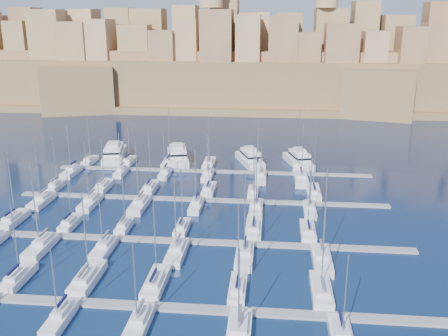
# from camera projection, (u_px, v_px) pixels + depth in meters

# --- Properties ---
(ground) EXTENTS (600.00, 600.00, 0.00)m
(ground) POSITION_uv_depth(u_px,v_px,m) (193.00, 217.00, 103.68)
(ground) COLOR #050E31
(ground) RESTS_ON ground
(pontoon_near) EXTENTS (84.00, 2.00, 0.40)m
(pontoon_near) POSITION_uv_depth(u_px,v_px,m) (156.00, 307.00, 71.23)
(pontoon_near) COLOR slate
(pontoon_near) RESTS_ON ground
(pontoon_mid_near) EXTENTS (84.00, 2.00, 0.40)m
(pontoon_mid_near) POSITION_uv_depth(u_px,v_px,m) (183.00, 241.00, 92.19)
(pontoon_mid_near) COLOR slate
(pontoon_mid_near) RESTS_ON ground
(pontoon_mid_far) EXTENTS (84.00, 2.00, 0.40)m
(pontoon_mid_far) POSITION_uv_depth(u_px,v_px,m) (200.00, 200.00, 113.15)
(pontoon_mid_far) COLOR slate
(pontoon_mid_far) RESTS_ON ground
(pontoon_far) EXTENTS (84.00, 2.00, 0.40)m
(pontoon_far) POSITION_uv_depth(u_px,v_px,m) (212.00, 171.00, 134.11)
(pontoon_far) COLOR slate
(pontoon_far) RESTS_ON ground
(sailboat_1) EXTENTS (2.55, 8.50, 13.34)m
(sailboat_1) POSITION_uv_depth(u_px,v_px,m) (18.00, 278.00, 78.17)
(sailboat_1) COLOR silver
(sailboat_1) RESTS_ON ground
(sailboat_2) EXTENTS (3.07, 10.22, 15.07)m
(sailboat_2) POSITION_uv_depth(u_px,v_px,m) (87.00, 278.00, 77.94)
(sailboat_2) COLOR silver
(sailboat_2) RESTS_ON ground
(sailboat_3) EXTENTS (2.89, 9.65, 14.65)m
(sailboat_3) POSITION_uv_depth(u_px,v_px,m) (156.00, 283.00, 76.63)
(sailboat_3) COLOR silver
(sailboat_3) RESTS_ON ground
(sailboat_4) EXTENTS (2.51, 8.36, 14.35)m
(sailboat_4) POSITION_uv_depth(u_px,v_px,m) (238.00, 289.00, 74.83)
(sailboat_4) COLOR silver
(sailboat_4) RESTS_ON ground
(sailboat_5) EXTENTS (2.97, 9.92, 14.30)m
(sailboat_5) POSITION_uv_depth(u_px,v_px,m) (321.00, 291.00, 74.38)
(sailboat_5) COLOR silver
(sailboat_5) RESTS_ON ground
(sailboat_8) EXTENTS (2.40, 8.00, 11.69)m
(sailboat_8) POSITION_uv_depth(u_px,v_px,m) (60.00, 318.00, 67.56)
(sailboat_8) COLOR silver
(sailboat_8) RESTS_ON ground
(sailboat_9) EXTENTS (2.60, 8.66, 12.87)m
(sailboat_9) POSITION_uv_depth(u_px,v_px,m) (138.00, 324.00, 66.21)
(sailboat_9) COLOR silver
(sailboat_9) RESTS_ON ground
(sailboat_10) EXTENTS (3.09, 10.31, 13.51)m
(sailboat_10) POSITION_uv_depth(u_px,v_px,m) (239.00, 334.00, 64.16)
(sailboat_10) COLOR silver
(sailboat_10) RESTS_ON ground
(sailboat_12) EXTENTS (2.78, 9.26, 15.21)m
(sailboat_12) POSITION_uv_depth(u_px,v_px,m) (14.00, 219.00, 100.65)
(sailboat_12) COLOR silver
(sailboat_12) RESTS_ON ground
(sailboat_13) EXTENTS (2.40, 8.01, 11.89)m
(sailboat_13) POSITION_uv_depth(u_px,v_px,m) (71.00, 223.00, 98.93)
(sailboat_13) COLOR silver
(sailboat_13) RESTS_ON ground
(sailboat_14) EXTENTS (2.22, 7.38, 13.06)m
(sailboat_14) POSITION_uv_depth(u_px,v_px,m) (125.00, 226.00, 97.59)
(sailboat_14) COLOR silver
(sailboat_14) RESTS_ON ground
(sailboat_15) EXTENTS (2.34, 7.80, 12.96)m
(sailboat_15) POSITION_uv_depth(u_px,v_px,m) (182.00, 228.00, 96.71)
(sailboat_15) COLOR silver
(sailboat_15) RESTS_ON ground
(sailboat_16) EXTENTS (3.05, 10.15, 15.58)m
(sailboat_16) POSITION_uv_depth(u_px,v_px,m) (254.00, 228.00, 96.49)
(sailboat_16) COLOR silver
(sailboat_16) RESTS_ON ground
(sailboat_17) EXTENTS (2.76, 9.21, 13.17)m
(sailboat_17) POSITION_uv_depth(u_px,v_px,m) (308.00, 231.00, 95.08)
(sailboat_17) COLOR silver
(sailboat_17) RESTS_ON ground
(sailboat_19) EXTENTS (2.92, 9.74, 16.07)m
(sailboat_19) POSITION_uv_depth(u_px,v_px,m) (41.00, 246.00, 88.87)
(sailboat_19) COLOR silver
(sailboat_19) RESTS_ON ground
(sailboat_20) EXTENTS (2.72, 9.06, 13.56)m
(sailboat_20) POSITION_uv_depth(u_px,v_px,m) (104.00, 248.00, 88.12)
(sailboat_20) COLOR silver
(sailboat_20) RESTS_ON ground
(sailboat_21) EXTENTS (2.86, 9.53, 14.65)m
(sailboat_21) POSITION_uv_depth(u_px,v_px,m) (177.00, 252.00, 86.66)
(sailboat_21) COLOR silver
(sailboat_21) RESTS_ON ground
(sailboat_22) EXTENTS (2.96, 9.88, 16.14)m
(sailboat_22) POSITION_uv_depth(u_px,v_px,m) (245.00, 255.00, 85.37)
(sailboat_22) COLOR silver
(sailboat_22) RESTS_ON ground
(sailboat_23) EXTENTS (3.09, 10.31, 17.23)m
(sailboat_23) POSITION_uv_depth(u_px,v_px,m) (322.00, 259.00, 83.94)
(sailboat_23) COLOR silver
(sailboat_23) RESTS_ON ground
(sailboat_24) EXTENTS (2.29, 7.63, 13.02)m
(sailboat_24) POSITION_uv_depth(u_px,v_px,m) (56.00, 186.00, 120.89)
(sailboat_24) COLOR silver
(sailboat_24) RESTS_ON ground
(sailboat_25) EXTENTS (2.76, 9.18, 12.88)m
(sailboat_25) POSITION_uv_depth(u_px,v_px,m) (104.00, 186.00, 120.52)
(sailboat_25) COLOR silver
(sailboat_25) RESTS_ON ground
(sailboat_26) EXTENTS (2.74, 9.15, 15.52)m
(sailboat_26) POSITION_uv_depth(u_px,v_px,m) (150.00, 188.00, 119.41)
(sailboat_26) COLOR silver
(sailboat_26) RESTS_ON ground
(sailboat_27) EXTENTS (2.74, 9.13, 13.79)m
(sailboat_27) POSITION_uv_depth(u_px,v_px,m) (209.00, 190.00, 118.07)
(sailboat_27) COLOR silver
(sailboat_27) RESTS_ON ground
(sailboat_28) EXTENTS (2.36, 7.87, 12.28)m
(sailboat_28) POSITION_uv_depth(u_px,v_px,m) (253.00, 192.00, 116.49)
(sailboat_28) COLOR silver
(sailboat_28) RESTS_ON ground
(sailboat_29) EXTENTS (3.10, 10.32, 14.36)m
(sailboat_29) POSITION_uv_depth(u_px,v_px,m) (313.00, 192.00, 116.30)
(sailboat_29) COLOR silver
(sailboat_29) RESTS_ON ground
(sailboat_30) EXTENTS (2.85, 9.49, 14.89)m
(sailboat_30) POSITION_uv_depth(u_px,v_px,m) (42.00, 201.00, 110.92)
(sailboat_30) COLOR silver
(sailboat_30) RESTS_ON ground
(sailboat_31) EXTENTS (2.80, 9.34, 15.18)m
(sailboat_31) POSITION_uv_depth(u_px,v_px,m) (90.00, 202.00, 109.94)
(sailboat_31) COLOR silver
(sailboat_31) RESTS_ON ground
(sailboat_32) EXTENTS (3.01, 10.03, 15.59)m
(sailboat_32) POSITION_uv_depth(u_px,v_px,m) (139.00, 205.00, 108.55)
(sailboat_32) COLOR silver
(sailboat_32) RESTS_ON ground
(sailboat_33) EXTENTS (2.50, 8.32, 13.81)m
(sailboat_33) POSITION_uv_depth(u_px,v_px,m) (196.00, 205.00, 108.19)
(sailboat_33) COLOR silver
(sailboat_33) RESTS_ON ground
(sailboat_34) EXTENTS (2.74, 9.13, 14.61)m
(sailboat_34) POSITION_uv_depth(u_px,v_px,m) (256.00, 208.00, 106.59)
(sailboat_34) COLOR silver
(sailboat_34) RESTS_ON ground
(sailboat_35) EXTENTS (2.54, 8.48, 12.52)m
(sailboat_35) POSITION_uv_depth(u_px,v_px,m) (309.00, 210.00, 105.82)
(sailboat_35) COLOR silver
(sailboat_35) RESTS_ON ground
(sailboat_36) EXTENTS (2.43, 8.09, 13.15)m
(sailboat_36) POSITION_uv_depth(u_px,v_px,m) (90.00, 161.00, 142.04)
(sailboat_36) COLOR silver
(sailboat_36) RESTS_ON ground
(sailboat_37) EXTENTS (2.63, 8.75, 12.01)m
(sailboat_37) POSITION_uv_depth(u_px,v_px,m) (129.00, 162.00, 141.28)
(sailboat_37) COLOR silver
(sailboat_37) RESTS_ON ground
(sailboat_38) EXTENTS (2.95, 9.84, 16.34)m
(sailboat_38) POSITION_uv_depth(u_px,v_px,m) (169.00, 162.00, 140.69)
(sailboat_38) COLOR silver
(sailboat_38) RESTS_ON ground
(sailboat_39) EXTENTS (2.89, 9.62, 14.33)m
(sailboat_39) POSITION_uv_depth(u_px,v_px,m) (209.00, 163.00, 139.52)
(sailboat_39) COLOR silver
(sailboat_39) RESTS_ON ground
(sailboat_40) EXTENTS (2.81, 9.38, 13.73)m
(sailboat_40) POSITION_uv_depth(u_px,v_px,m) (258.00, 165.00, 138.12)
(sailboat_40) COLOR silver
(sailboat_40) RESTS_ON ground
(sailboat_41) EXTENTS (2.94, 9.79, 16.39)m
(sailboat_41) POSITION_uv_depth(u_px,v_px,m) (298.00, 166.00, 137.26)
(sailboat_41) COLOR silver
(sailboat_41) RESTS_ON ground
(sailboat_42) EXTENTS (2.86, 9.53, 13.75)m
(sailboat_42) POSITION_uv_depth(u_px,v_px,m) (72.00, 172.00, 132.05)
(sailboat_42) COLOR silver
(sailboat_42) RESTS_ON ground
(sailboat_43) EXTENTS (2.27, 7.56, 11.73)m
(sailboat_43) POSITION_uv_depth(u_px,v_px,m) (121.00, 172.00, 131.74)
(sailboat_43) COLOR silver
(sailboat_43) RESTS_ON ground
(sailboat_44) EXTENTS (2.39, 7.98, 12.17)m
(sailboat_44) POSITION_uv_depth(u_px,v_px,m) (165.00, 174.00, 130.42)
(sailboat_44) COLOR silver
(sailboat_44) RESTS_ON ground
(sailboat_45) EXTENTS (2.58, 8.60, 11.77)m
(sailboat_45) POSITION_uv_depth(u_px,v_px,m) (208.00, 175.00, 129.06)
(sailboat_45) COLOR silver
(sailboat_45) RESTS_ON ground
(sailboat_46) EXTENTS (2.81, 9.37, 12.65)m
(sailboat_46) POSITION_uv_depth(u_px,v_px,m) (261.00, 177.00, 127.40)
(sailboat_46) COLOR silver
(sailboat_46) RESTS_ON ground
(sailboat_47) EXTENTS (3.23, 10.76, 15.39)m
(sailboat_47) POSITION_uv_depth(u_px,v_px,m) (301.00, 179.00, 125.78)
(sailboat_47) COLOR silver
(sailboat_47) RESTS_ON ground
(motor_yacht_a) EXTENTS (9.13, 19.17, 5.25)m
(motor_yacht_a) POSITION_uv_depth(u_px,v_px,m) (114.00, 153.00, 146.39)
(motor_yacht_a) COLOR silver
(motor_yacht_a) RESTS_ON ground
(motor_yacht_b) EXTENTS (9.44, 18.59, 5.25)m
(motor_yacht_b) POSITION_uv_depth(u_px,v_px,m) (178.00, 155.00, 144.33)
(motor_yacht_b) COLOR silver
(motor_yacht_b) RESTS_ON ground
(motor_yacht_c) EXTENTS (9.29, 15.65, 5.25)m
(motor_yacht_c) POSITION_uv_depth(u_px,v_px,m) (250.00, 158.00, 141.06)
(motor_yacht_c) COLOR silver
(motor_yacht_c) RESTS_ON ground
(motor_yacht_d) EXTENTS (8.54, 15.78, 5.25)m
(motor_yacht_d) POSITION_uv_depth(u_px,v_px,m) (299.00, 159.00, 139.81)
(motor_yacht_d) COLOR silver
(motor_yacht_d) RESTS_ON ground
(fortified_city) EXTENTS (460.00, 108.95, 59.52)m
(fortified_city) POSITION_uv_depth(u_px,v_px,m) (242.00, 70.00, 247.36)
(fortified_city) COLOR brown
(fortified_city) RESTS_ON ground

